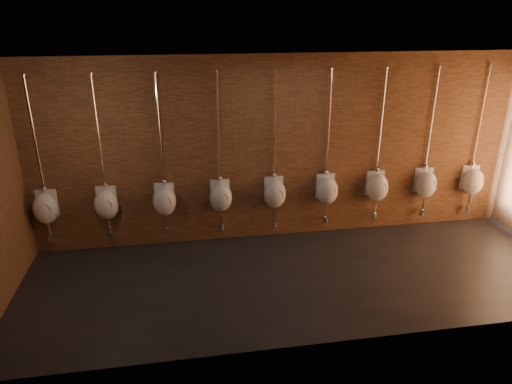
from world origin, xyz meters
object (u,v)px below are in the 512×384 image
Objects in this scene: urinal_1 at (106,204)px; urinal_4 at (275,193)px; urinal_3 at (221,196)px; urinal_8 at (473,181)px; urinal_2 at (165,200)px; urinal_5 at (327,190)px; urinal_6 at (377,187)px; urinal_7 at (426,184)px; urinal_0 at (46,207)px.

urinal_1 is 2.83m from urinal_4.
urinal_8 is at bearing 0.00° from urinal_3.
urinal_3 is at bearing 0.00° from urinal_1.
urinal_3 is (0.94, 0.00, 0.00)m from urinal_2.
urinal_3 is 1.89m from urinal_5.
urinal_3 is 1.00× the size of urinal_8.
urinal_1 is at bearing 180.00° from urinal_5.
urinal_6 is (1.89, 0.00, 0.00)m from urinal_4.
urinal_3 is 3.77m from urinal_7.
urinal_2 is 2.83m from urinal_5.
urinal_1 is at bearing 180.00° from urinal_8.
urinal_8 is (7.55, 0.00, 0.00)m from urinal_0.
urinal_2 is at bearing 0.00° from urinal_0.
urinal_2 is at bearing 180.00° from urinal_3.
urinal_6 is at bearing 0.00° from urinal_4.
urinal_4 is (1.89, 0.00, 0.00)m from urinal_2.
urinal_7 is (4.72, 0.00, 0.00)m from urinal_2.
urinal_7 is (6.60, 0.00, 0.00)m from urinal_0.
urinal_1 is 1.89m from urinal_3.
urinal_0 is at bearing 180.00° from urinal_1.
urinal_5 is at bearing 0.00° from urinal_1.
urinal_1 is 1.00× the size of urinal_6.
urinal_0 is at bearing 180.00° from urinal_2.
urinal_1 is 1.00× the size of urinal_2.
urinal_5 is at bearing 0.00° from urinal_0.
urinal_2 is at bearing 180.00° from urinal_7.
urinal_0 is 2.83m from urinal_3.
urinal_3 and urinal_6 have the same top height.
urinal_1 is 1.00× the size of urinal_5.
urinal_1 is 1.00× the size of urinal_8.
urinal_6 is 0.94m from urinal_7.
urinal_2 and urinal_3 have the same top height.
urinal_7 is (5.66, 0.00, 0.00)m from urinal_1.
urinal_1 and urinal_5 have the same top height.
urinal_5 is at bearing 0.00° from urinal_2.
urinal_3 is 0.94m from urinal_4.
urinal_2 is 1.00× the size of urinal_7.
urinal_4 is (3.77, 0.00, 0.00)m from urinal_0.
urinal_1 is 6.60m from urinal_8.
urinal_6 is at bearing 0.00° from urinal_2.
urinal_8 is (5.66, 0.00, 0.00)m from urinal_2.
urinal_6 is 1.89m from urinal_8.
urinal_7 is at bearing 0.00° from urinal_6.
urinal_4 is 1.00× the size of urinal_5.
urinal_8 is at bearing 0.00° from urinal_7.
urinal_2 and urinal_8 have the same top height.
urinal_3 is (1.89, 0.00, 0.00)m from urinal_1.
urinal_3 is 1.00× the size of urinal_4.
urinal_4 is 1.00× the size of urinal_7.
urinal_3 is at bearing 0.00° from urinal_2.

